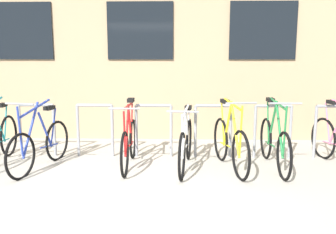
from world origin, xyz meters
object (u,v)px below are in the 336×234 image
(bicycle_blue, at_px, (40,144))
(bicycle_red, at_px, (129,142))
(bicycle_white, at_px, (186,144))
(bicycle_green, at_px, (274,142))
(bicycle_yellow, at_px, (230,143))

(bicycle_blue, relative_size, bicycle_red, 0.98)
(bicycle_white, relative_size, bicycle_green, 0.99)
(bicycle_white, bearing_deg, bicycle_yellow, -2.21)
(bicycle_white, distance_m, bicycle_red, 0.89)
(bicycle_yellow, bearing_deg, bicycle_red, 176.91)
(bicycle_green, height_order, bicycle_red, bicycle_green)
(bicycle_green, xyz_separation_m, bicycle_red, (-2.24, 0.00, -0.01))
(bicycle_white, xyz_separation_m, bicycle_red, (-0.88, 0.06, 0.00))
(bicycle_white, height_order, bicycle_red, bicycle_red)
(bicycle_blue, bearing_deg, bicycle_yellow, 1.57)
(bicycle_blue, xyz_separation_m, bicycle_yellow, (2.89, 0.08, 0.02))
(bicycle_white, xyz_separation_m, bicycle_yellow, (0.67, -0.03, 0.02))
(bicycle_blue, height_order, bicycle_green, bicycle_green)
(bicycle_white, height_order, bicycle_yellow, bicycle_yellow)
(bicycle_white, xyz_separation_m, bicycle_green, (1.36, 0.05, 0.02))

